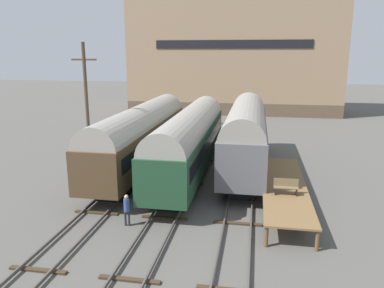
{
  "coord_description": "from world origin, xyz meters",
  "views": [
    {
      "loc": [
        4.84,
        -21.9,
        9.01
      ],
      "look_at": [
        0.0,
        5.95,
        2.2
      ],
      "focal_mm": 35.0,
      "sensor_mm": 36.0,
      "label": 1
    }
  ],
  "objects": [
    {
      "name": "bench",
      "position": [
        6.69,
        -0.96,
        1.62
      ],
      "size": [
        1.4,
        0.4,
        0.91
      ],
      "color": "brown",
      "rests_on": "station_platform"
    },
    {
      "name": "train_car_grey",
      "position": [
        4.08,
        6.77,
        3.08
      ],
      "size": [
        3.08,
        15.73,
        5.44
      ],
      "color": "black",
      "rests_on": "ground"
    },
    {
      "name": "utility_pole",
      "position": [
        -7.01,
        2.79,
        5.07
      ],
      "size": [
        1.8,
        0.24,
        9.82
      ],
      "color": "#473828",
      "rests_on": "ground"
    },
    {
      "name": "station_platform",
      "position": [
        6.72,
        0.7,
        1.04
      ],
      "size": [
        2.65,
        12.09,
        1.14
      ],
      "color": "brown",
      "rests_on": "ground"
    },
    {
      "name": "train_car_brown",
      "position": [
        -4.08,
        5.94,
        2.91
      ],
      "size": [
        2.98,
        18.41,
        5.1
      ],
      "color": "black",
      "rests_on": "ground"
    },
    {
      "name": "train_car_green",
      "position": [
        0.0,
        5.15,
        2.88
      ],
      "size": [
        2.98,
        18.33,
        5.06
      ],
      "color": "black",
      "rests_on": "ground"
    },
    {
      "name": "ground_plane",
      "position": [
        0.0,
        0.0,
        0.0
      ],
      "size": [
        200.0,
        200.0,
        0.0
      ],
      "primitive_type": "plane",
      "color": "#56544F"
    },
    {
      "name": "warehouse_building",
      "position": [
        1.04,
        39.2,
        9.44
      ],
      "size": [
        32.11,
        11.07,
        18.87
      ],
      "color": "brown",
      "rests_on": "ground"
    },
    {
      "name": "track_left",
      "position": [
        -4.08,
        0.0,
        0.14
      ],
      "size": [
        2.6,
        60.0,
        0.26
      ],
      "color": "#4C4742",
      "rests_on": "ground"
    },
    {
      "name": "track_middle",
      "position": [
        0.0,
        0.0,
        0.14
      ],
      "size": [
        2.6,
        60.0,
        0.26
      ],
      "color": "#4C4742",
      "rests_on": "ground"
    },
    {
      "name": "person_worker",
      "position": [
        -1.78,
        -4.18,
        1.07
      ],
      "size": [
        0.32,
        0.32,
        1.77
      ],
      "color": "#282833",
      "rests_on": "ground"
    },
    {
      "name": "track_right",
      "position": [
        4.08,
        0.0,
        0.14
      ],
      "size": [
        2.6,
        60.0,
        0.26
      ],
      "color": "#4C4742",
      "rests_on": "ground"
    }
  ]
}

